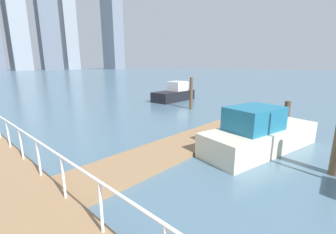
% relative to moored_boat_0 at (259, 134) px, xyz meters
% --- Properties ---
extents(ground_plane, '(300.00, 300.00, 0.00)m').
position_rel_moored_boat_0_xyz_m(ground_plane, '(-4.08, 12.09, -0.69)').
color(ground_plane, slate).
extents(floating_dock, '(10.31, 2.00, 0.18)m').
position_rel_moored_boat_0_xyz_m(floating_dock, '(-2.42, 2.54, -0.60)').
color(floating_dock, '#93704C').
rests_on(floating_dock, ground_plane).
extents(boardwalk_railing, '(0.06, 27.98, 1.08)m').
position_rel_moored_boat_0_xyz_m(boardwalk_railing, '(-7.23, 0.91, 0.55)').
color(boardwalk_railing, white).
rests_on(boardwalk_railing, boardwalk).
extents(dock_piling_1, '(0.25, 0.25, 2.48)m').
position_rel_moored_boat_0_xyz_m(dock_piling_1, '(5.04, 7.38, 0.55)').
color(dock_piling_1, brown).
rests_on(dock_piling_1, ground_plane).
extents(dock_piling_2, '(0.29, 0.29, 1.65)m').
position_rel_moored_boat_0_xyz_m(dock_piling_2, '(3.46, -0.02, 0.13)').
color(dock_piling_2, '#473826').
rests_on(dock_piling_2, ground_plane).
extents(moored_boat_0, '(5.87, 3.05, 1.87)m').
position_rel_moored_boat_0_xyz_m(moored_boat_0, '(0.00, 0.00, 0.00)').
color(moored_boat_0, beige).
rests_on(moored_boat_0, ground_plane).
extents(moored_boat_3, '(4.64, 2.09, 1.82)m').
position_rel_moored_boat_0_xyz_m(moored_boat_3, '(7.41, 11.21, -0.02)').
color(moored_boat_3, black).
rests_on(moored_boat_3, ground_plane).
extents(skyline_tower_5, '(10.86, 8.75, 43.53)m').
position_rel_moored_boat_0_xyz_m(skyline_tower_5, '(43.70, 138.19, 21.08)').
color(skyline_tower_5, slate).
rests_on(skyline_tower_5, ground_plane).
extents(skyline_tower_7, '(7.97, 13.12, 51.55)m').
position_rel_moored_boat_0_xyz_m(skyline_tower_7, '(78.20, 126.42, 25.09)').
color(skyline_tower_7, slate).
rests_on(skyline_tower_7, ground_plane).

